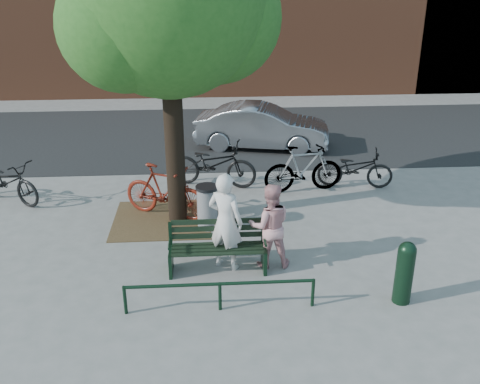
{
  "coord_description": "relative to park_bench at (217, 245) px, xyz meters",
  "views": [
    {
      "loc": [
        -0.18,
        -8.41,
        5.1
      ],
      "look_at": [
        0.47,
        1.0,
        1.12
      ],
      "focal_mm": 40.0,
      "sensor_mm": 36.0,
      "label": 1
    }
  ],
  "objects": [
    {
      "name": "dirt_pit",
      "position": [
        -1.0,
        2.12,
        -0.47
      ],
      "size": [
        2.4,
        2.0,
        0.02
      ],
      "primitive_type": "cube",
      "color": "brown",
      "rests_on": "ground"
    },
    {
      "name": "road",
      "position": [
        0.0,
        8.42,
        -0.47
      ],
      "size": [
        40.0,
        7.0,
        0.01
      ],
      "primitive_type": "cube",
      "color": "black",
      "rests_on": "ground"
    },
    {
      "name": "person_left",
      "position": [
        0.15,
        0.07,
        0.44
      ],
      "size": [
        0.8,
        0.71,
        1.83
      ],
      "primitive_type": "imported",
      "rotation": [
        0.0,
        0.0,
        2.62
      ],
      "color": "beige",
      "rests_on": "ground"
    },
    {
      "name": "litter_bin",
      "position": [
        -0.16,
        1.65,
        0.01
      ],
      "size": [
        0.47,
        0.47,
        0.96
      ],
      "color": "gray",
      "rests_on": "ground"
    },
    {
      "name": "person_right",
      "position": [
        0.95,
        0.07,
        0.32
      ],
      "size": [
        0.78,
        0.61,
        1.6
      ],
      "primitive_type": "imported",
      "rotation": [
        0.0,
        0.0,
        3.14
      ],
      "color": "tan",
      "rests_on": "ground"
    },
    {
      "name": "park_bench",
      "position": [
        0.0,
        0.0,
        0.0
      ],
      "size": [
        1.74,
        0.54,
        0.97
      ],
      "color": "black",
      "rests_on": "ground"
    },
    {
      "name": "bicycle_c",
      "position": [
        0.02,
        4.03,
        0.1
      ],
      "size": [
        2.32,
        1.33,
        1.15
      ],
      "primitive_type": "imported",
      "rotation": [
        0.0,
        0.0,
        1.3
      ],
      "color": "black",
      "rests_on": "ground"
    },
    {
      "name": "bicycle_a",
      "position": [
        -4.77,
        3.37,
        0.03
      ],
      "size": [
        2.02,
        1.6,
        1.02
      ],
      "primitive_type": "imported",
      "rotation": [
        0.0,
        0.0,
        1.02
      ],
      "color": "black",
      "rests_on": "ground"
    },
    {
      "name": "bollard",
      "position": [
        2.99,
        -1.25,
        0.11
      ],
      "size": [
        0.29,
        0.29,
        1.1
      ],
      "color": "black",
      "rests_on": "ground"
    },
    {
      "name": "bicycle_b",
      "position": [
        -1.06,
        2.3,
        0.12
      ],
      "size": [
        2.03,
        1.4,
        1.2
      ],
      "primitive_type": "imported",
      "rotation": [
        0.0,
        0.0,
        1.11
      ],
      "color": "#5F180D",
      "rests_on": "ground"
    },
    {
      "name": "bicycle_e",
      "position": [
        3.53,
        3.72,
        0.01
      ],
      "size": [
        1.94,
        1.0,
        0.97
      ],
      "primitive_type": "imported",
      "rotation": [
        0.0,
        0.0,
        1.37
      ],
      "color": "black",
      "rests_on": "ground"
    },
    {
      "name": "street_tree",
      "position": [
        -0.75,
        2.12,
        3.94
      ],
      "size": [
        4.2,
        3.8,
        6.5
      ],
      "color": "black",
      "rests_on": "ground"
    },
    {
      "name": "bicycle_d",
      "position": [
        2.19,
        3.52,
        0.11
      ],
      "size": [
        2.01,
        0.81,
        1.17
      ],
      "primitive_type": "imported",
      "rotation": [
        0.0,
        0.0,
        1.71
      ],
      "color": "gray",
      "rests_on": "ground"
    },
    {
      "name": "parked_car",
      "position": [
        1.56,
        7.01,
        0.18
      ],
      "size": [
        4.19,
        2.21,
        1.31
      ],
      "primitive_type": "imported",
      "rotation": [
        0.0,
        0.0,
        1.36
      ],
      "color": "gray",
      "rests_on": "ground"
    },
    {
      "name": "guard_railing",
      "position": [
        0.0,
        -1.28,
        -0.08
      ],
      "size": [
        3.06,
        0.06,
        0.51
      ],
      "color": "black",
      "rests_on": "ground"
    },
    {
      "name": "ground",
      "position": [
        0.0,
        -0.08,
        -0.48
      ],
      "size": [
        90.0,
        90.0,
        0.0
      ],
      "primitive_type": "plane",
      "color": "gray",
      "rests_on": "ground"
    }
  ]
}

